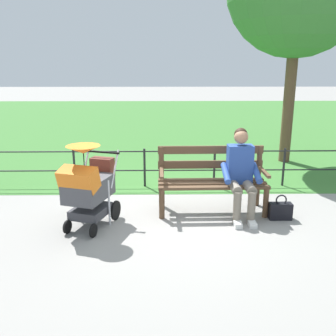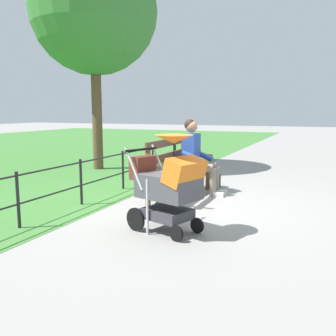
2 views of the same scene
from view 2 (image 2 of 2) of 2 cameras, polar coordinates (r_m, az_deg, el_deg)
ground_plane at (r=5.81m, az=0.76°, el=-5.39°), size 60.00×60.00×0.00m
park_bench at (r=6.14m, az=1.31°, el=0.38°), size 1.61×0.62×0.96m
person_on_bench at (r=6.41m, az=4.48°, el=2.07°), size 0.54×0.74×1.28m
stroller at (r=4.33m, az=0.13°, el=-2.24°), size 0.74×0.99×1.15m
handbag at (r=6.97m, az=7.14°, el=-2.00°), size 0.32×0.14×0.37m
park_fence at (r=6.72m, az=-7.44°, el=0.16°), size 8.80×0.04×0.70m
tree_near_bench at (r=9.53m, az=-11.21°, el=22.45°), size 2.95×2.95×5.19m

